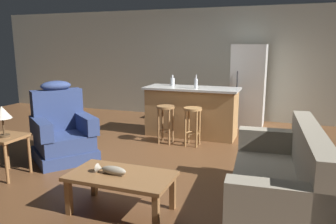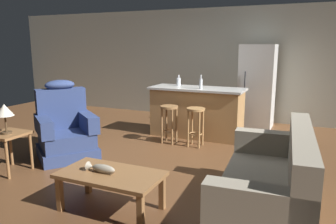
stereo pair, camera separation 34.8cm
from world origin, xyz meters
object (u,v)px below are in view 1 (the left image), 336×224
coffee_table (121,179)px  couch (281,184)px  kitchen_island (192,111)px  bar_stool_left (166,117)px  bar_stool_right (193,119)px  bottle_short_amber (173,81)px  bottle_tall_green (196,83)px  table_lamp (2,114)px  refrigerator (248,86)px  end_table (5,143)px  recliner_near_lamp (62,132)px  fish_figurine (111,170)px

coffee_table → couch: 1.65m
kitchen_island → bar_stool_left: bearing=-115.7°
bar_stool_right → bottle_short_amber: (-0.65, 0.79, 0.56)m
kitchen_island → bottle_tall_green: size_ratio=6.91×
couch → table_lamp: bearing=-1.0°
bar_stool_right → refrigerator: refrigerator is taller
refrigerator → bottle_short_amber: refrigerator is taller
bar_stool_right → bottle_short_amber: bearing=129.3°
bar_stool_left → refrigerator: refrigerator is taller
end_table → bar_stool_right: (1.98, 2.18, 0.01)m
couch → recliner_near_lamp: size_ratio=1.63×
fish_figurine → refrigerator: size_ratio=0.19×
bar_stool_right → refrigerator: size_ratio=0.39×
table_lamp → kitchen_island: size_ratio=0.23×
bar_stool_left → refrigerator: size_ratio=0.39×
bar_stool_left → refrigerator: bearing=56.1°
table_lamp → bottle_short_amber: size_ratio=1.93×
kitchen_island → coffee_table: bearing=-87.6°
refrigerator → end_table: bearing=-124.0°
coffee_table → bar_stool_left: bearing=99.8°
bar_stool_right → bottle_tall_green: bearing=99.4°
couch → recliner_near_lamp: (-3.22, 0.69, 0.08)m
coffee_table → bottle_short_amber: 3.43m
bottle_short_amber → coffee_table: bearing=-80.0°
end_table → bottle_tall_green: 3.33m
table_lamp → bottle_short_amber: 3.28m
fish_figurine → couch: 1.76m
couch → kitchen_island: bearing=-61.3°
end_table → refrigerator: refrigerator is taller
recliner_near_lamp → table_lamp: 1.01m
recliner_near_lamp → bottle_short_amber: size_ratio=5.64×
bottle_short_amber → bar_stool_right: bearing=-50.7°
kitchen_island → bottle_tall_green: 0.60m
kitchen_island → bar_stool_left: kitchen_island is taller
bottle_short_amber → refrigerator: bearing=37.1°
fish_figurine → bar_stool_right: 2.56m
fish_figurine → bottle_tall_green: (0.08, 3.05, 0.59)m
recliner_near_lamp → bar_stool_right: (1.71, 1.33, 0.05)m
table_lamp → refrigerator: 4.85m
couch → bottle_tall_green: (-1.59, 2.52, 0.71)m
end_table → refrigerator: (2.70, 4.01, 0.42)m
bottle_tall_green → bottle_short_amber: (-0.56, 0.30, -0.02)m
coffee_table → table_lamp: size_ratio=2.68×
couch → bar_stool_right: 2.53m
fish_figurine → end_table: end_table is taller
table_lamp → refrigerator: (2.67, 4.05, 0.01)m
end_table → bar_stool_left: size_ratio=0.82×
coffee_table → fish_figurine: fish_figurine is taller
recliner_near_lamp → table_lamp: bearing=-67.0°
bar_stool_left → bar_stool_right: 0.50m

